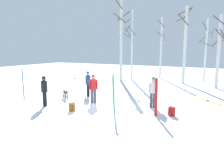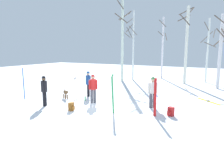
# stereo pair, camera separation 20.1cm
# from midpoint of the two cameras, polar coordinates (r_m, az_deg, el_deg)

# --- Properties ---
(ground_plane) EXTENTS (60.00, 60.00, 0.00)m
(ground_plane) POSITION_cam_midpoint_polar(r_m,az_deg,el_deg) (11.49, -3.44, -6.75)
(ground_plane) COLOR white
(person_0) EXTENTS (0.46, 0.34, 1.72)m
(person_0) POSITION_cam_midpoint_polar(r_m,az_deg,el_deg) (11.71, 10.53, -1.65)
(person_0) COLOR #4C4C56
(person_0) RESTS_ON ground_plane
(person_1) EXTENTS (0.43, 0.37, 1.72)m
(person_1) POSITION_cam_midpoint_polar(r_m,az_deg,el_deg) (12.59, -5.52, -0.77)
(person_1) COLOR #4C4C56
(person_1) RESTS_ON ground_plane
(person_2) EXTENTS (0.34, 0.47, 1.72)m
(person_2) POSITION_cam_midpoint_polar(r_m,az_deg,el_deg) (14.44, -6.87, 0.51)
(person_2) COLOR black
(person_2) RESTS_ON ground_plane
(person_3) EXTENTS (0.34, 0.47, 1.72)m
(person_3) POSITION_cam_midpoint_polar(r_m,az_deg,el_deg) (12.45, -18.22, -1.31)
(person_3) COLOR black
(person_3) RESTS_ON ground_plane
(dog) EXTENTS (0.77, 0.54, 0.57)m
(dog) POSITION_cam_midpoint_polar(r_m,az_deg,el_deg) (14.06, -12.83, -2.36)
(dog) COLOR brown
(dog) RESTS_ON ground_plane
(ski_pair_planted_0) EXTENTS (0.10, 0.15, 2.03)m
(ski_pair_planted_0) POSITION_cam_midpoint_polar(r_m,az_deg,el_deg) (14.55, -23.19, 0.01)
(ski_pair_planted_0) COLOR blue
(ski_pair_planted_0) RESTS_ON ground_plane
(ski_pair_planted_1) EXTENTS (0.03, 0.28, 1.99)m
(ski_pair_planted_1) POSITION_cam_midpoint_polar(r_m,az_deg,el_deg) (10.47, -0.11, -2.75)
(ski_pair_planted_1) COLOR green
(ski_pair_planted_1) RESTS_ON ground_plane
(ski_pair_planted_2) EXTENTS (0.16, 0.04, 1.85)m
(ski_pair_planted_2) POSITION_cam_midpoint_polar(r_m,az_deg,el_deg) (10.27, 11.24, -3.57)
(ski_pair_planted_2) COLOR red
(ski_pair_planted_2) RESTS_ON ground_plane
(ski_pair_lying_0) EXTENTS (0.88, 1.57, 0.05)m
(ski_pair_lying_0) POSITION_cam_midpoint_polar(r_m,az_deg,el_deg) (15.49, 11.07, -2.64)
(ski_pair_lying_0) COLOR blue
(ski_pair_lying_0) RESTS_ON ground_plane
(ski_pair_lying_1) EXTENTS (1.49, 1.44, 0.05)m
(ski_pair_lying_1) POSITION_cam_midpoint_polar(r_m,az_deg,el_deg) (14.42, 24.08, -4.19)
(ski_pair_lying_1) COLOR yellow
(ski_pair_lying_1) RESTS_ON ground_plane
(ski_poles_0) EXTENTS (0.07, 0.23, 1.49)m
(ski_poles_0) POSITION_cam_midpoint_polar(r_m,az_deg,el_deg) (13.13, -10.31, -1.29)
(ski_poles_0) COLOR #B2B2BC
(ski_poles_0) RESTS_ON ground_plane
(backpack_0) EXTENTS (0.32, 0.34, 0.44)m
(backpack_0) POSITION_cam_midpoint_polar(r_m,az_deg,el_deg) (10.68, 15.24, -7.13)
(backpack_0) COLOR red
(backpack_0) RESTS_ON ground_plane
(backpack_1) EXTENTS (0.30, 0.27, 0.44)m
(backpack_1) POSITION_cam_midpoint_polar(r_m,az_deg,el_deg) (11.31, -11.24, -6.06)
(backpack_1) COLOR #99591E
(backpack_1) RESTS_ON ground_plane
(water_bottle_0) EXTENTS (0.08, 0.08, 0.27)m
(water_bottle_0) POSITION_cam_midpoint_polar(r_m,az_deg,el_deg) (13.37, -7.65, -3.94)
(water_bottle_0) COLOR green
(water_bottle_0) RESTS_ON ground_plane
(birch_tree_0) EXTENTS (1.45, 1.49, 7.96)m
(birch_tree_0) POSITION_cam_midpoint_polar(r_m,az_deg,el_deg) (21.37, 2.21, 12.02)
(birch_tree_0) COLOR silver
(birch_tree_0) RESTS_ON ground_plane
(birch_tree_1) EXTENTS (1.58, 1.82, 7.05)m
(birch_tree_1) POSITION_cam_midpoint_polar(r_m,az_deg,el_deg) (22.14, 5.03, 10.67)
(birch_tree_1) COLOR silver
(birch_tree_1) RESTS_ON ground_plane
(birch_tree_2) EXTENTS (0.96, 0.89, 6.57)m
(birch_tree_2) POSITION_cam_midpoint_polar(r_m,az_deg,el_deg) (23.87, 12.82, 9.60)
(birch_tree_2) COLOR silver
(birch_tree_2) RESTS_ON ground_plane
(birch_tree_3) EXTENTS (1.40, 1.66, 6.99)m
(birch_tree_3) POSITION_cam_midpoint_polar(r_m,az_deg,el_deg) (20.77, 18.78, 10.38)
(birch_tree_3) COLOR silver
(birch_tree_3) RESTS_ON ground_plane
(birch_tree_4) EXTENTS (1.47, 1.48, 6.05)m
(birch_tree_4) POSITION_cam_midpoint_polar(r_m,az_deg,el_deg) (22.39, 23.73, 8.50)
(birch_tree_4) COLOR silver
(birch_tree_4) RESTS_ON ground_plane
(birch_tree_5) EXTENTS (1.50, 1.58, 5.90)m
(birch_tree_5) POSITION_cam_midpoint_polar(r_m,az_deg,el_deg) (19.10, 26.60, 8.19)
(birch_tree_5) COLOR silver
(birch_tree_5) RESTS_ON ground_plane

